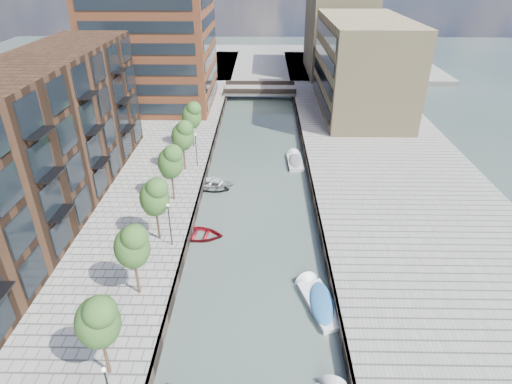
{
  "coord_description": "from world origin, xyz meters",
  "views": [
    {
      "loc": [
        0.61,
        -6.15,
        22.97
      ],
      "look_at": [
        0.0,
        29.08,
        3.5
      ],
      "focal_mm": 30.0,
      "sensor_mm": 36.0,
      "label": 1
    }
  ],
  "objects_px": {
    "tree_5": "(182,135)",
    "car": "(330,110)",
    "tree_6": "(192,115)",
    "sloop_2": "(198,237)",
    "tree_3": "(154,196)",
    "motorboat_4": "(295,161)",
    "tree_1": "(97,320)",
    "tree_4": "(170,161)",
    "motorboat_3": "(319,301)",
    "sloop_4": "(212,189)",
    "bridge": "(260,90)",
    "tree_2": "(132,245)",
    "sloop_3": "(213,185)"
  },
  "relations": [
    {
      "from": "motorboat_3",
      "to": "motorboat_4",
      "type": "relative_size",
      "value": 1.13
    },
    {
      "from": "sloop_3",
      "to": "motorboat_4",
      "type": "relative_size",
      "value": 0.93
    },
    {
      "from": "tree_2",
      "to": "motorboat_4",
      "type": "distance_m",
      "value": 28.99
    },
    {
      "from": "tree_6",
      "to": "tree_3",
      "type": "bearing_deg",
      "value": -90.0
    },
    {
      "from": "sloop_2",
      "to": "motorboat_3",
      "type": "height_order",
      "value": "motorboat_3"
    },
    {
      "from": "tree_2",
      "to": "sloop_2",
      "type": "height_order",
      "value": "tree_2"
    },
    {
      "from": "tree_2",
      "to": "sloop_4",
      "type": "relative_size",
      "value": 1.38
    },
    {
      "from": "tree_6",
      "to": "sloop_2",
      "type": "relative_size",
      "value": 1.21
    },
    {
      "from": "bridge",
      "to": "tree_4",
      "type": "bearing_deg",
      "value": -102.0
    },
    {
      "from": "tree_4",
      "to": "sloop_4",
      "type": "xyz_separation_m",
      "value": [
        3.38,
        3.98,
        -5.31
      ]
    },
    {
      "from": "tree_3",
      "to": "car",
      "type": "distance_m",
      "value": 39.64
    },
    {
      "from": "bridge",
      "to": "tree_1",
      "type": "bearing_deg",
      "value": -97.93
    },
    {
      "from": "tree_3",
      "to": "sloop_4",
      "type": "height_order",
      "value": "tree_3"
    },
    {
      "from": "tree_4",
      "to": "motorboat_3",
      "type": "bearing_deg",
      "value": -45.93
    },
    {
      "from": "tree_1",
      "to": "tree_2",
      "type": "height_order",
      "value": "same"
    },
    {
      "from": "sloop_4",
      "to": "motorboat_3",
      "type": "relative_size",
      "value": 0.73
    },
    {
      "from": "tree_1",
      "to": "car",
      "type": "relative_size",
      "value": 1.37
    },
    {
      "from": "tree_2",
      "to": "car",
      "type": "height_order",
      "value": "tree_2"
    },
    {
      "from": "tree_1",
      "to": "tree_6",
      "type": "relative_size",
      "value": 1.0
    },
    {
      "from": "tree_4",
      "to": "sloop_2",
      "type": "xyz_separation_m",
      "value": [
        3.1,
        -5.34,
        -5.31
      ]
    },
    {
      "from": "tree_2",
      "to": "car",
      "type": "xyz_separation_m",
      "value": [
        19.71,
        41.2,
        -3.57
      ]
    },
    {
      "from": "tree_1",
      "to": "sloop_2",
      "type": "bearing_deg",
      "value": 78.79
    },
    {
      "from": "tree_6",
      "to": "motorboat_4",
      "type": "distance_m",
      "value": 14.39
    },
    {
      "from": "tree_4",
      "to": "tree_3",
      "type": "bearing_deg",
      "value": -90.0
    },
    {
      "from": "tree_4",
      "to": "sloop_2",
      "type": "distance_m",
      "value": 8.14
    },
    {
      "from": "motorboat_3",
      "to": "sloop_3",
      "type": "bearing_deg",
      "value": 117.79
    },
    {
      "from": "bridge",
      "to": "motorboat_4",
      "type": "bearing_deg",
      "value": -80.74
    },
    {
      "from": "tree_6",
      "to": "car",
      "type": "relative_size",
      "value": 1.37
    },
    {
      "from": "motorboat_3",
      "to": "tree_1",
      "type": "bearing_deg",
      "value": -151.93
    },
    {
      "from": "tree_5",
      "to": "tree_6",
      "type": "xyz_separation_m",
      "value": [
        0.0,
        7.0,
        0.0
      ]
    },
    {
      "from": "tree_3",
      "to": "motorboat_4",
      "type": "distance_m",
      "value": 23.13
    },
    {
      "from": "sloop_4",
      "to": "tree_3",
      "type": "bearing_deg",
      "value": 176.95
    },
    {
      "from": "tree_2",
      "to": "sloop_2",
      "type": "relative_size",
      "value": 1.21
    },
    {
      "from": "sloop_3",
      "to": "motorboat_3",
      "type": "distance_m",
      "value": 21.29
    },
    {
      "from": "sloop_2",
      "to": "motorboat_3",
      "type": "bearing_deg",
      "value": -122.6
    },
    {
      "from": "motorboat_3",
      "to": "sloop_4",
      "type": "bearing_deg",
      "value": 119.36
    },
    {
      "from": "tree_2",
      "to": "tree_3",
      "type": "relative_size",
      "value": 1.0
    },
    {
      "from": "tree_6",
      "to": "car",
      "type": "xyz_separation_m",
      "value": [
        19.71,
        13.2,
        -3.57
      ]
    },
    {
      "from": "tree_5",
      "to": "car",
      "type": "xyz_separation_m",
      "value": [
        19.71,
        20.2,
        -3.57
      ]
    },
    {
      "from": "tree_4",
      "to": "tree_1",
      "type": "bearing_deg",
      "value": -90.0
    },
    {
      "from": "tree_6",
      "to": "sloop_4",
      "type": "relative_size",
      "value": 1.38
    },
    {
      "from": "bridge",
      "to": "motorboat_4",
      "type": "relative_size",
      "value": 2.48
    },
    {
      "from": "tree_6",
      "to": "car",
      "type": "distance_m",
      "value": 23.99
    },
    {
      "from": "tree_4",
      "to": "motorboat_4",
      "type": "relative_size",
      "value": 1.14
    },
    {
      "from": "tree_1",
      "to": "tree_2",
      "type": "bearing_deg",
      "value": 90.0
    },
    {
      "from": "tree_4",
      "to": "motorboat_3",
      "type": "distance_m",
      "value": 19.93
    },
    {
      "from": "bridge",
      "to": "tree_3",
      "type": "xyz_separation_m",
      "value": [
        -8.5,
        -47.0,
        3.92
      ]
    },
    {
      "from": "tree_1",
      "to": "tree_6",
      "type": "distance_m",
      "value": 35.0
    },
    {
      "from": "tree_3",
      "to": "motorboat_4",
      "type": "relative_size",
      "value": 1.14
    },
    {
      "from": "tree_1",
      "to": "motorboat_3",
      "type": "relative_size",
      "value": 1.01
    }
  ]
}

